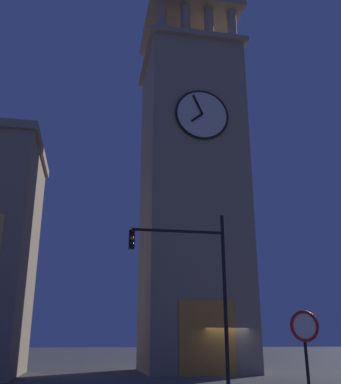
# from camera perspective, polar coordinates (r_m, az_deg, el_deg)

# --- Properties ---
(ground_plane) EXTENTS (200.00, 200.00, 0.00)m
(ground_plane) POSITION_cam_1_polar(r_m,az_deg,el_deg) (26.43, 7.29, -22.42)
(ground_plane) COLOR #424247
(clocktower) EXTENTS (6.96, 7.32, 27.93)m
(clocktower) POSITION_cam_1_polar(r_m,az_deg,el_deg) (30.49, 2.70, -0.04)
(clocktower) COLOR gray
(clocktower) RESTS_ON ground_plane
(traffic_signal_near) EXTENTS (4.01, 0.41, 6.87)m
(traffic_signal_near) POSITION_cam_1_polar(r_m,az_deg,el_deg) (18.17, 3.36, -10.38)
(traffic_signal_near) COLOR black
(traffic_signal_near) RESTS_ON ground_plane
(no_horn_sign) EXTENTS (0.78, 0.14, 2.57)m
(no_horn_sign) POSITION_cam_1_polar(r_m,az_deg,el_deg) (12.17, 16.96, -17.08)
(no_horn_sign) COLOR black
(no_horn_sign) RESTS_ON ground_plane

